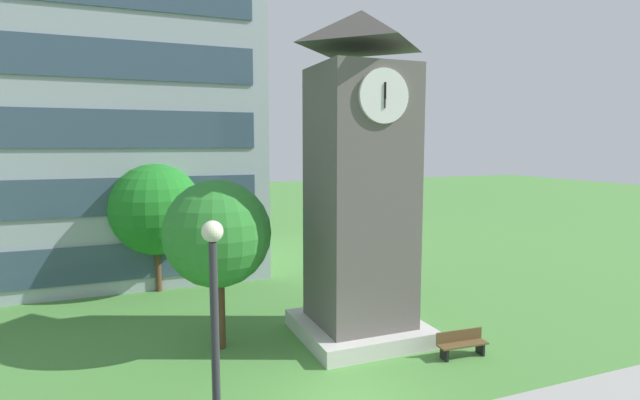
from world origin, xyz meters
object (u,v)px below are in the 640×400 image
(clock_tower, at_px, (360,195))
(street_lamp, at_px, (215,357))
(tree_near_tower, at_px, (156,209))
(park_bench, at_px, (462,343))
(tree_by_building, at_px, (217,234))

(clock_tower, height_order, street_lamp, clock_tower)
(street_lamp, bearing_deg, clock_tower, 50.75)
(street_lamp, xyz_separation_m, tree_near_tower, (0.07, 17.17, 0.37))
(park_bench, height_order, tree_near_tower, tree_near_tower)
(clock_tower, xyz_separation_m, park_bench, (2.48, -2.96, -4.97))
(park_bench, bearing_deg, street_lamp, -150.02)
(tree_near_tower, height_order, tree_by_building, tree_near_tower)
(clock_tower, xyz_separation_m, tree_near_tower, (-6.72, 8.87, -1.32))
(street_lamp, bearing_deg, park_bench, 29.98)
(street_lamp, height_order, tree_near_tower, tree_near_tower)
(tree_near_tower, bearing_deg, clock_tower, -52.86)
(street_lamp, distance_m, tree_near_tower, 17.18)
(clock_tower, bearing_deg, park_bench, -50.06)
(clock_tower, distance_m, park_bench, 6.29)
(clock_tower, height_order, park_bench, clock_tower)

